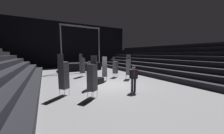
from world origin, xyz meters
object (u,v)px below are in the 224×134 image
Objects in this scene: chair_stack_mid_right at (128,67)px; chair_stack_mid_centre at (92,77)px; chair_stack_front_left at (92,75)px; chair_stack_rear_right at (105,69)px; chair_stack_mid_left at (64,75)px; stage_riser at (80,66)px; chair_stack_front_right at (82,65)px; man_with_tie at (134,77)px; equipment_road_case at (98,81)px; chair_stack_rear_left at (115,67)px.

chair_stack_mid_right and chair_stack_mid_centre have the same top height.
chair_stack_front_left is 0.82× the size of chair_stack_mid_centre.
chair_stack_mid_left is at bearing -126.19° from chair_stack_rear_right.
chair_stack_mid_left is (-1.99, -0.57, 0.25)m from chair_stack_front_left.
stage_riser is 5.37m from chair_stack_front_right.
chair_stack_front_left is 2.08m from chair_stack_mid_left.
equipment_road_case is at bearing -46.54° from man_with_tie.
equipment_road_case is (0.28, -3.72, -1.00)m from chair_stack_front_right.
chair_stack_mid_right is 1.12× the size of chair_stack_rear_left.
chair_stack_front_right is at bearing 133.84° from chair_stack_rear_right.
stage_riser is at bearing -34.50° from chair_stack_mid_right.
chair_stack_front_right is 4.99m from chair_stack_mid_right.
chair_stack_mid_centre is at bearing -17.40° from chair_stack_front_left.
chair_stack_rear_right is at bearing 30.43° from chair_stack_mid_right.
stage_riser is at bearing 138.40° from chair_stack_front_right.
chair_stack_rear_left is (-0.63, 1.43, -0.13)m from chair_stack_mid_right.
chair_stack_front_right reaches higher than chair_stack_mid_centre.
man_with_tie is 0.71× the size of chair_stack_front_right.
chair_stack_rear_left is 0.96× the size of chair_stack_rear_right.
chair_stack_mid_right is at bearing -74.06° from stage_riser.
chair_stack_mid_right is at bearing 110.31° from chair_stack_front_left.
chair_stack_mid_centre is at bearing 10.40° from chair_stack_mid_left.
chair_stack_front_right and chair_stack_mid_left have the same top height.
equipment_road_case is (-0.92, -0.63, -0.88)m from chair_stack_rear_right.
chair_stack_mid_centre is (-2.69, 0.35, 0.20)m from man_with_tie.
chair_stack_mid_left reaches higher than chair_stack_rear_left.
chair_stack_mid_right is (6.17, 1.90, -0.04)m from chair_stack_mid_left.
equipment_road_case is at bearing 0.47° from chair_stack_rear_left.
chair_stack_front_right reaches higher than chair_stack_mid_right.
chair_stack_rear_left is (1.50, 4.86, 0.07)m from man_with_tie.
chair_stack_front_left is 2.49m from chair_stack_rear_right.
chair_stack_rear_left is at bearing 130.50° from chair_stack_front_left.
chair_stack_rear_left is (1.85, -7.27, 0.40)m from stage_riser.
chair_stack_mid_right is at bearing 82.27° from chair_stack_rear_left.
chair_stack_front_left is 4.85m from chair_stack_front_right.
chair_stack_mid_right is 2.66× the size of equipment_road_case.
chair_stack_front_right is at bearing -54.94° from man_with_tie.
equipment_road_case is at bearing -25.45° from chair_stack_front_right.
chair_stack_front_right reaches higher than equipment_road_case.
chair_stack_rear_left reaches higher than equipment_road_case.
stage_riser is at bearing -44.88° from chair_stack_mid_centre.
man_with_tie is at bearing 41.23° from chair_stack_rear_left.
chair_stack_mid_left is 2.75× the size of equipment_road_case.
chair_stack_front_left is at bearing -113.60° from chair_stack_rear_right.
chair_stack_mid_centre is at bearing 15.51° from chair_stack_rear_left.
man_with_tie is 2.93m from chair_stack_front_left.
chair_stack_front_left is 1.87m from chair_stack_mid_centre.
chair_stack_front_right is at bearing -4.49° from chair_stack_mid_right.
stage_riser is 3.20× the size of chair_stack_front_left.
chair_stack_mid_left is 1.16× the size of chair_stack_rear_left.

